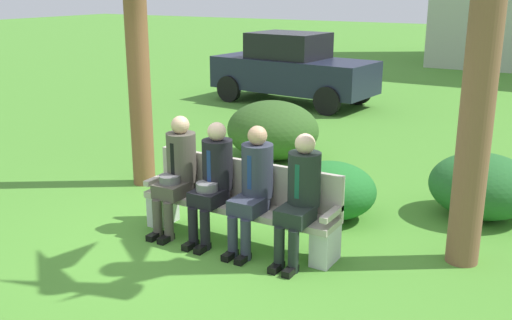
{
  "coord_description": "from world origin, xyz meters",
  "views": [
    {
      "loc": [
        3.65,
        -5.05,
        2.77
      ],
      "look_at": [
        0.36,
        0.6,
        0.85
      ],
      "focal_mm": 41.96,
      "sensor_mm": 36.0,
      "label": 1
    }
  ],
  "objects_px": {
    "park_bench": "(241,203)",
    "seated_man_leftmost": "(177,169)",
    "shrub_mid_lawn": "(273,130)",
    "seated_man_centerright": "(253,182)",
    "shrub_far_lawn": "(482,186)",
    "seated_man_centerleft": "(213,176)",
    "shrub_near_bench": "(331,190)",
    "seated_man_rightmost": "(300,192)",
    "parked_car_near": "(292,69)"
  },
  "relations": [
    {
      "from": "park_bench",
      "to": "seated_man_leftmost",
      "type": "relative_size",
      "value": 1.72
    },
    {
      "from": "shrub_mid_lawn",
      "to": "seated_man_leftmost",
      "type": "bearing_deg",
      "value": -81.04
    },
    {
      "from": "park_bench",
      "to": "seated_man_leftmost",
      "type": "xyz_separation_m",
      "value": [
        -0.77,
        -0.13,
        0.31
      ]
    },
    {
      "from": "seated_man_centerright",
      "to": "shrub_far_lawn",
      "type": "bearing_deg",
      "value": 48.52
    },
    {
      "from": "seated_man_leftmost",
      "to": "seated_man_centerleft",
      "type": "height_order",
      "value": "seated_man_leftmost"
    },
    {
      "from": "seated_man_leftmost",
      "to": "shrub_near_bench",
      "type": "height_order",
      "value": "seated_man_leftmost"
    },
    {
      "from": "park_bench",
      "to": "shrub_mid_lawn",
      "type": "relative_size",
      "value": 1.51
    },
    {
      "from": "seated_man_rightmost",
      "to": "shrub_far_lawn",
      "type": "bearing_deg",
      "value": 57.68
    },
    {
      "from": "seated_man_leftmost",
      "to": "seated_man_rightmost",
      "type": "distance_m",
      "value": 1.57
    },
    {
      "from": "park_bench",
      "to": "shrub_near_bench",
      "type": "relative_size",
      "value": 2.09
    },
    {
      "from": "seated_man_leftmost",
      "to": "shrub_near_bench",
      "type": "distance_m",
      "value": 1.92
    },
    {
      "from": "shrub_far_lawn",
      "to": "shrub_mid_lawn",
      "type": "bearing_deg",
      "value": 164.05
    },
    {
      "from": "shrub_far_lawn",
      "to": "parked_car_near",
      "type": "distance_m",
      "value": 7.68
    },
    {
      "from": "shrub_near_bench",
      "to": "seated_man_centerright",
      "type": "bearing_deg",
      "value": -105.83
    },
    {
      "from": "seated_man_rightmost",
      "to": "shrub_far_lawn",
      "type": "distance_m",
      "value": 2.64
    },
    {
      "from": "seated_man_leftmost",
      "to": "seated_man_rightmost",
      "type": "bearing_deg",
      "value": 0.17
    },
    {
      "from": "seated_man_rightmost",
      "to": "parked_car_near",
      "type": "distance_m",
      "value": 8.65
    },
    {
      "from": "seated_man_centerleft",
      "to": "seated_man_centerright",
      "type": "bearing_deg",
      "value": 0.84
    },
    {
      "from": "seated_man_centerright",
      "to": "shrub_near_bench",
      "type": "bearing_deg",
      "value": 74.17
    },
    {
      "from": "park_bench",
      "to": "seated_man_centerleft",
      "type": "xyz_separation_m",
      "value": [
        -0.27,
        -0.13,
        0.3
      ]
    },
    {
      "from": "seated_man_centerleft",
      "to": "shrub_near_bench",
      "type": "bearing_deg",
      "value": 55.72
    },
    {
      "from": "seated_man_centerright",
      "to": "shrub_mid_lawn",
      "type": "relative_size",
      "value": 0.88
    },
    {
      "from": "seated_man_centerleft",
      "to": "seated_man_rightmost",
      "type": "relative_size",
      "value": 1.0
    },
    {
      "from": "seated_man_centerleft",
      "to": "seated_man_centerright",
      "type": "height_order",
      "value": "seated_man_centerright"
    },
    {
      "from": "seated_man_rightmost",
      "to": "parked_car_near",
      "type": "xyz_separation_m",
      "value": [
        -3.99,
        7.67,
        0.09
      ]
    },
    {
      "from": "seated_man_centerright",
      "to": "shrub_mid_lawn",
      "type": "xyz_separation_m",
      "value": [
        -1.52,
        3.2,
        -0.27
      ]
    },
    {
      "from": "seated_man_centerleft",
      "to": "shrub_mid_lawn",
      "type": "distance_m",
      "value": 3.37
    },
    {
      "from": "park_bench",
      "to": "shrub_mid_lawn",
      "type": "bearing_deg",
      "value": 112.55
    },
    {
      "from": "seated_man_leftmost",
      "to": "shrub_mid_lawn",
      "type": "relative_size",
      "value": 0.88
    },
    {
      "from": "seated_man_leftmost",
      "to": "seated_man_centerright",
      "type": "relative_size",
      "value": 1.0
    },
    {
      "from": "seated_man_rightmost",
      "to": "shrub_near_bench",
      "type": "xyz_separation_m",
      "value": [
        -0.19,
        1.28,
        -0.4
      ]
    },
    {
      "from": "shrub_near_bench",
      "to": "shrub_far_lawn",
      "type": "xyz_separation_m",
      "value": [
        1.59,
        0.94,
        0.05
      ]
    },
    {
      "from": "seated_man_rightmost",
      "to": "shrub_far_lawn",
      "type": "relative_size",
      "value": 1.05
    },
    {
      "from": "seated_man_rightmost",
      "to": "shrub_far_lawn",
      "type": "xyz_separation_m",
      "value": [
        1.4,
        2.21,
        -0.35
      ]
    },
    {
      "from": "seated_man_rightmost",
      "to": "shrub_near_bench",
      "type": "relative_size",
      "value": 1.21
    },
    {
      "from": "shrub_near_bench",
      "to": "parked_car_near",
      "type": "distance_m",
      "value": 7.45
    },
    {
      "from": "shrub_mid_lawn",
      "to": "parked_car_near",
      "type": "xyz_separation_m",
      "value": [
        -1.91,
        4.47,
        0.36
      ]
    },
    {
      "from": "seated_man_leftmost",
      "to": "shrub_far_lawn",
      "type": "height_order",
      "value": "seated_man_leftmost"
    },
    {
      "from": "seated_man_centerleft",
      "to": "seated_man_centerright",
      "type": "relative_size",
      "value": 0.99
    },
    {
      "from": "seated_man_centerleft",
      "to": "shrub_far_lawn",
      "type": "distance_m",
      "value": 3.34
    },
    {
      "from": "seated_man_centerleft",
      "to": "seated_man_rightmost",
      "type": "height_order",
      "value": "seated_man_rightmost"
    },
    {
      "from": "shrub_mid_lawn",
      "to": "shrub_far_lawn",
      "type": "height_order",
      "value": "shrub_mid_lawn"
    },
    {
      "from": "shrub_mid_lawn",
      "to": "parked_car_near",
      "type": "distance_m",
      "value": 4.88
    },
    {
      "from": "park_bench",
      "to": "seated_man_centerleft",
      "type": "relative_size",
      "value": 1.74
    },
    {
      "from": "shrub_far_lawn",
      "to": "seated_man_rightmost",
      "type": "bearing_deg",
      "value": -122.32
    },
    {
      "from": "shrub_mid_lawn",
      "to": "shrub_far_lawn",
      "type": "xyz_separation_m",
      "value": [
        3.47,
        -0.99,
        -0.08
      ]
    },
    {
      "from": "seated_man_centerright",
      "to": "shrub_near_bench",
      "type": "distance_m",
      "value": 1.39
    },
    {
      "from": "seated_man_rightmost",
      "to": "shrub_mid_lawn",
      "type": "bearing_deg",
      "value": 122.88
    },
    {
      "from": "seated_man_leftmost",
      "to": "seated_man_centerright",
      "type": "distance_m",
      "value": 1.01
    },
    {
      "from": "seated_man_centerleft",
      "to": "parked_car_near",
      "type": "height_order",
      "value": "parked_car_near"
    }
  ]
}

